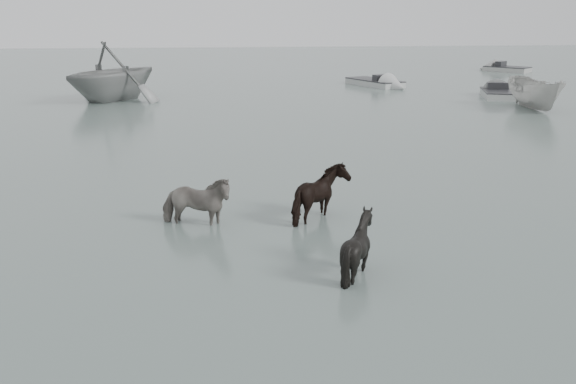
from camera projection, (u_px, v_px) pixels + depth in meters
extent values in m
plane|color=slate|center=(286.00, 257.00, 12.63)|extent=(140.00, 140.00, 0.00)
imported|color=black|center=(195.00, 195.00, 14.28)|extent=(1.81, 1.14, 1.42)
imported|color=black|center=(322.00, 189.00, 14.68)|extent=(1.58, 1.72, 1.44)
imported|color=black|center=(358.00, 238.00, 11.70)|extent=(1.55, 1.47, 1.37)
imported|color=gray|center=(112.00, 70.00, 33.60)|extent=(7.82, 7.98, 3.19)
imported|color=#B1B1AC|center=(536.00, 92.00, 30.81)|extent=(1.67, 4.39, 1.69)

